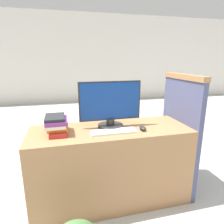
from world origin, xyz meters
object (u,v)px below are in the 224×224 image
Objects in this scene: book_stack at (57,125)px; keyboard at (114,132)px; monitor at (110,105)px; mouse at (143,128)px; far_chair at (90,100)px.

keyboard is at bearing -11.79° from book_stack.
monitor reaches higher than mouse.
mouse reaches higher than keyboard.
far_chair reaches higher than keyboard.
keyboard is 0.46× the size of far_chair.
far_chair is at bearing 92.14° from mouse.
monitor reaches higher than far_chair.
keyboard is 4.33× the size of mouse.
far_chair is (0.16, 2.80, -0.26)m from keyboard.
mouse is (0.26, -0.18, -0.19)m from monitor.
monitor is 0.67× the size of far_chair.
book_stack is (-0.50, -0.07, -0.13)m from monitor.
far_chair is (0.16, 2.63, -0.47)m from monitor.
keyboard is 2.82m from far_chair.
mouse is 2.83m from far_chair.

